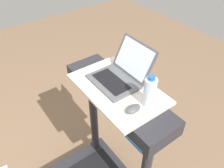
{
  "coord_description": "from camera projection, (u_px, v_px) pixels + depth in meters",
  "views": [
    {
      "loc": [
        0.89,
        -0.0,
        2.12
      ],
      "look_at": [
        0.0,
        0.65,
        1.22
      ],
      "focal_mm": 36.66,
      "sensor_mm": 36.0,
      "label": 1
    }
  ],
  "objects": [
    {
      "name": "desk_board",
      "position": [
        118.0,
        88.0,
        1.49
      ],
      "size": [
        0.64,
        0.41,
        0.02
      ],
      "primitive_type": "cube",
      "color": "beige",
      "rests_on": "treadmill_base"
    },
    {
      "name": "water_bottle",
      "position": [
        150.0,
        91.0,
        1.31
      ],
      "size": [
        0.07,
        0.07,
        0.21
      ],
      "color": "silver",
      "rests_on": "desk_board"
    },
    {
      "name": "laptop",
      "position": [
        121.0,
        74.0,
        1.52
      ],
      "size": [
        0.33,
        0.35,
        0.23
      ],
      "rotation": [
        0.0,
        0.0,
        0.07
      ],
      "color": "#515459",
      "rests_on": "desk_board"
    },
    {
      "name": "computer_mouse",
      "position": [
        134.0,
        108.0,
        1.31
      ],
      "size": [
        0.06,
        0.1,
        0.03
      ],
      "primitive_type": "ellipsoid",
      "rotation": [
        0.0,
        0.0,
        -0.01
      ],
      "color": "#4C4C51",
      "rests_on": "desk_board"
    }
  ]
}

